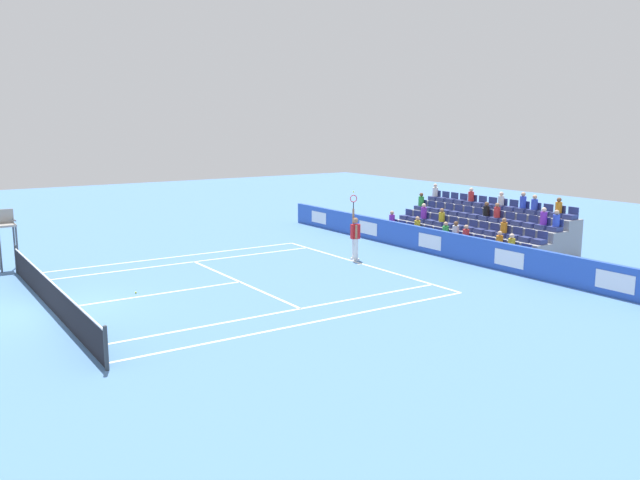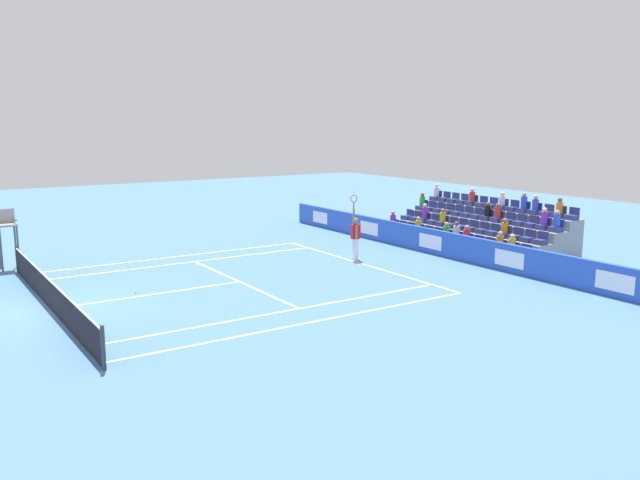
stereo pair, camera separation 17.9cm
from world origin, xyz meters
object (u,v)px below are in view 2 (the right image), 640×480
at_px(tennis_player, 355,236).
at_px(loose_tennis_ball, 135,292).
at_px(tennis_net, 50,294).
at_px(umpire_chair, 7,231).

xyz_separation_m(tennis_player, loose_tennis_ball, (-0.28, 9.33, -0.96)).
xyz_separation_m(tennis_net, umpire_chair, (6.76, 0.16, 1.03)).
height_order(umpire_chair, loose_tennis_ball, umpire_chair).
bearing_deg(loose_tennis_ball, umpire_chair, 25.05).
distance_m(tennis_net, tennis_player, 12.14).
height_order(tennis_player, loose_tennis_ball, tennis_player).
xyz_separation_m(tennis_net, loose_tennis_ball, (0.48, -2.77, -0.46)).
relative_size(tennis_net, tennis_player, 4.19).
relative_size(tennis_player, umpire_chair, 1.22).
xyz_separation_m(umpire_chair, loose_tennis_ball, (-6.28, -2.94, -1.49)).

